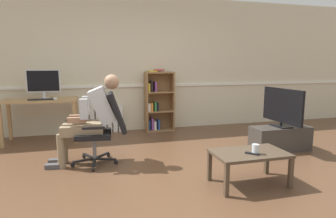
{
  "coord_description": "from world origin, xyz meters",
  "views": [
    {
      "loc": [
        -0.92,
        -3.11,
        1.36
      ],
      "look_at": [
        0.15,
        0.85,
        0.7
      ],
      "focal_mm": 30.05,
      "sensor_mm": 36.0,
      "label": 1
    }
  ],
  "objects_px": {
    "radiator": "(104,119)",
    "spare_remote": "(252,153)",
    "computer_mouse": "(55,98)",
    "person_seated": "(91,117)",
    "computer_desk": "(40,106)",
    "bookshelf": "(158,102)",
    "keyboard": "(41,99)",
    "office_chair": "(105,126)",
    "imac_monitor": "(43,82)",
    "coffee_table": "(249,156)",
    "tv_stand": "(280,138)",
    "drinking_glass": "(255,149)",
    "tv_screen": "(282,107)"
  },
  "relations": [
    {
      "from": "computer_mouse",
      "to": "spare_remote",
      "type": "height_order",
      "value": "computer_mouse"
    },
    {
      "from": "office_chair",
      "to": "computer_mouse",
      "type": "bearing_deg",
      "value": -144.85
    },
    {
      "from": "bookshelf",
      "to": "spare_remote",
      "type": "xyz_separation_m",
      "value": [
        0.38,
        -2.94,
        -0.2
      ]
    },
    {
      "from": "computer_desk",
      "to": "drinking_glass",
      "type": "relative_size",
      "value": 11.23
    },
    {
      "from": "tv_screen",
      "to": "coffee_table",
      "type": "distance_m",
      "value": 1.59
    },
    {
      "from": "imac_monitor",
      "to": "keyboard",
      "type": "height_order",
      "value": "imac_monitor"
    },
    {
      "from": "spare_remote",
      "to": "bookshelf",
      "type": "bearing_deg",
      "value": 55.02
    },
    {
      "from": "office_chair",
      "to": "computer_desk",
      "type": "bearing_deg",
      "value": -139.39
    },
    {
      "from": "office_chair",
      "to": "spare_remote",
      "type": "relative_size",
      "value": 6.57
    },
    {
      "from": "computer_desk",
      "to": "bookshelf",
      "type": "bearing_deg",
      "value": 7.67
    },
    {
      "from": "tv_stand",
      "to": "coffee_table",
      "type": "xyz_separation_m",
      "value": [
        -1.17,
        -1.02,
        0.14
      ]
    },
    {
      "from": "computer_mouse",
      "to": "person_seated",
      "type": "xyz_separation_m",
      "value": [
        0.59,
        -1.28,
        -0.12
      ]
    },
    {
      "from": "office_chair",
      "to": "person_seated",
      "type": "bearing_deg",
      "value": -90.0
    },
    {
      "from": "drinking_glass",
      "to": "spare_remote",
      "type": "xyz_separation_m",
      "value": [
        -0.04,
        -0.0,
        -0.05
      ]
    },
    {
      "from": "imac_monitor",
      "to": "spare_remote",
      "type": "distance_m",
      "value": 3.75
    },
    {
      "from": "computer_mouse",
      "to": "spare_remote",
      "type": "xyz_separation_m",
      "value": [
        2.28,
        -2.53,
        -0.38
      ]
    },
    {
      "from": "radiator",
      "to": "coffee_table",
      "type": "height_order",
      "value": "radiator"
    },
    {
      "from": "coffee_table",
      "to": "drinking_glass",
      "type": "relative_size",
      "value": 7.59
    },
    {
      "from": "radiator",
      "to": "tv_screen",
      "type": "bearing_deg",
      "value": -36.22
    },
    {
      "from": "keyboard",
      "to": "office_chair",
      "type": "height_order",
      "value": "office_chair"
    },
    {
      "from": "coffee_table",
      "to": "imac_monitor",
      "type": "bearing_deg",
      "value": 133.4
    },
    {
      "from": "drinking_glass",
      "to": "imac_monitor",
      "type": "bearing_deg",
      "value": 132.8
    },
    {
      "from": "coffee_table",
      "to": "bookshelf",
      "type": "bearing_deg",
      "value": 97.9
    },
    {
      "from": "computer_desk",
      "to": "tv_stand",
      "type": "xyz_separation_m",
      "value": [
        3.73,
        -1.55,
        -0.45
      ]
    },
    {
      "from": "office_chair",
      "to": "person_seated",
      "type": "distance_m",
      "value": 0.22
    },
    {
      "from": "computer_desk",
      "to": "keyboard",
      "type": "bearing_deg",
      "value": -73.68
    },
    {
      "from": "radiator",
      "to": "drinking_glass",
      "type": "bearing_deg",
      "value": -63.71
    },
    {
      "from": "person_seated",
      "to": "drinking_glass",
      "type": "xyz_separation_m",
      "value": [
        1.73,
        -1.25,
        -0.22
      ]
    },
    {
      "from": "imac_monitor",
      "to": "coffee_table",
      "type": "bearing_deg",
      "value": -46.6
    },
    {
      "from": "bookshelf",
      "to": "radiator",
      "type": "bearing_deg",
      "value": 174.81
    },
    {
      "from": "bookshelf",
      "to": "coffee_table",
      "type": "xyz_separation_m",
      "value": [
        0.4,
        -2.86,
        -0.25
      ]
    },
    {
      "from": "imac_monitor",
      "to": "coffee_table",
      "type": "relative_size",
      "value": 0.68
    },
    {
      "from": "bookshelf",
      "to": "tv_screen",
      "type": "height_order",
      "value": "bookshelf"
    },
    {
      "from": "computer_desk",
      "to": "computer_mouse",
      "type": "distance_m",
      "value": 0.32
    },
    {
      "from": "computer_desk",
      "to": "office_chair",
      "type": "bearing_deg",
      "value": -54.05
    },
    {
      "from": "tv_stand",
      "to": "bookshelf",
      "type": "bearing_deg",
      "value": 130.37
    },
    {
      "from": "keyboard",
      "to": "tv_screen",
      "type": "relative_size",
      "value": 0.47
    },
    {
      "from": "radiator",
      "to": "office_chair",
      "type": "distance_m",
      "value": 1.82
    },
    {
      "from": "keyboard",
      "to": "drinking_glass",
      "type": "height_order",
      "value": "keyboard"
    },
    {
      "from": "imac_monitor",
      "to": "spare_remote",
      "type": "xyz_separation_m",
      "value": [
        2.48,
        -2.73,
        -0.66
      ]
    },
    {
      "from": "computer_desk",
      "to": "drinking_glass",
      "type": "bearing_deg",
      "value": -45.68
    },
    {
      "from": "tv_stand",
      "to": "tv_screen",
      "type": "height_order",
      "value": "tv_screen"
    },
    {
      "from": "radiator",
      "to": "spare_remote",
      "type": "xyz_separation_m",
      "value": [
        1.46,
        -3.04,
        0.13
      ]
    },
    {
      "from": "computer_desk",
      "to": "radiator",
      "type": "distance_m",
      "value": 1.21
    },
    {
      "from": "tv_screen",
      "to": "spare_remote",
      "type": "distance_m",
      "value": 1.65
    },
    {
      "from": "computer_mouse",
      "to": "tv_screen",
      "type": "height_order",
      "value": "tv_screen"
    },
    {
      "from": "keyboard",
      "to": "person_seated",
      "type": "xyz_separation_m",
      "value": [
        0.81,
        -1.26,
        -0.11
      ]
    },
    {
      "from": "tv_stand",
      "to": "spare_remote",
      "type": "bearing_deg",
      "value": -137.26
    },
    {
      "from": "keyboard",
      "to": "imac_monitor",
      "type": "bearing_deg",
      "value": 84.33
    },
    {
      "from": "imac_monitor",
      "to": "person_seated",
      "type": "distance_m",
      "value": 1.72
    }
  ]
}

